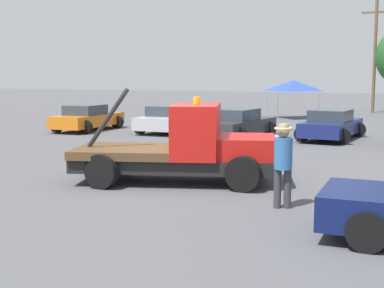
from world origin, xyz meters
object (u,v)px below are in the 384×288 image
object	(u,v)px
person_near_truck	(283,159)
parked_car_charcoal	(237,124)
parked_car_orange	(87,118)
canopy_tent_blue	(293,86)
tow_truck	(187,149)
parked_car_silver	(171,119)
parked_car_navy	(331,125)
utility_pole	(375,53)

from	to	relation	value
person_near_truck	parked_car_charcoal	bearing A→B (deg)	2.98
parked_car_orange	canopy_tent_blue	xyz separation A→B (m)	(7.91, 12.14, 1.53)
tow_truck	parked_car_charcoal	size ratio (longest dim) A/B	1.18
parked_car_silver	parked_car_navy	size ratio (longest dim) A/B	1.01
parked_car_charcoal	parked_car_silver	bearing A→B (deg)	80.76
parked_car_silver	canopy_tent_blue	size ratio (longest dim) A/B	1.61
parked_car_charcoal	canopy_tent_blue	world-z (taller)	canopy_tent_blue
parked_car_charcoal	tow_truck	bearing A→B (deg)	-160.81
parked_car_silver	canopy_tent_blue	xyz separation A→B (m)	(3.64, 11.05, 1.53)
parked_car_navy	person_near_truck	bearing A→B (deg)	-169.92
canopy_tent_blue	parked_car_navy	bearing A→B (deg)	-68.79
parked_car_navy	parked_car_silver	bearing A→B (deg)	94.83
parked_car_orange	utility_pole	world-z (taller)	utility_pole
person_near_truck	parked_car_charcoal	xyz separation A→B (m)	(-5.14, 11.96, -0.42)
parked_car_silver	parked_car_charcoal	bearing A→B (deg)	-107.55
parked_car_orange	parked_car_charcoal	distance (m)	8.18
parked_car_silver	parked_car_charcoal	xyz separation A→B (m)	(3.91, -1.17, -0.00)
parked_car_orange	canopy_tent_blue	size ratio (longest dim) A/B	1.57
canopy_tent_blue	person_near_truck	bearing A→B (deg)	-77.38
parked_car_orange	parked_car_silver	distance (m)	4.40
tow_truck	canopy_tent_blue	bearing A→B (deg)	78.32
person_near_truck	utility_pole	world-z (taller)	utility_pole
parked_car_silver	parked_car_navy	xyz separation A→B (m)	(7.95, -0.06, -0.00)
parked_car_orange	parked_car_charcoal	xyz separation A→B (m)	(8.17, -0.08, 0.00)
tow_truck	parked_car_orange	xyz separation A→B (m)	(-10.30, 10.31, -0.25)
parked_car_navy	utility_pole	distance (m)	19.63
tow_truck	canopy_tent_blue	xyz separation A→B (m)	(-2.40, 22.46, 1.27)
tow_truck	canopy_tent_blue	distance (m)	22.62
person_near_truck	canopy_tent_blue	bearing A→B (deg)	-7.68
parked_car_orange	parked_car_silver	bearing A→B (deg)	-77.63
person_near_truck	parked_car_silver	size ratio (longest dim) A/B	0.38
parked_car_silver	tow_truck	bearing A→B (deg)	-152.97
parked_car_charcoal	parked_car_navy	size ratio (longest dim) A/B	1.04
parked_car_charcoal	utility_pole	size ratio (longest dim) A/B	0.56
person_near_truck	utility_pole	size ratio (longest dim) A/B	0.21
canopy_tent_blue	utility_pole	distance (m)	9.52
canopy_tent_blue	parked_car_orange	bearing A→B (deg)	-123.07
parked_car_charcoal	parked_car_navy	xyz separation A→B (m)	(4.04, 1.11, -0.00)
parked_car_orange	parked_car_silver	world-z (taller)	same
tow_truck	parked_car_silver	distance (m)	12.91
canopy_tent_blue	utility_pole	size ratio (longest dim) A/B	0.34
parked_car_orange	canopy_tent_blue	bearing A→B (deg)	-35.12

